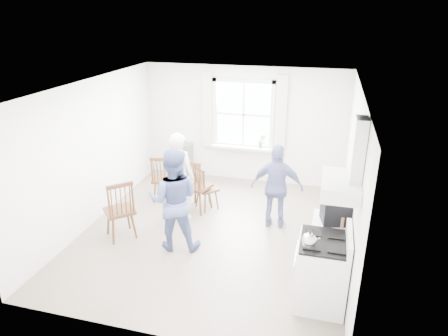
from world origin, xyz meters
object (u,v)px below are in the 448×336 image
Objects in this scene: windsor_chair_c at (120,205)px; person_mid at (174,200)px; person_left at (179,177)px; stereo_stack at (336,211)px; windsor_chair_b at (194,180)px; person_right at (277,187)px; windsor_chair_a at (162,174)px; gas_stove at (322,271)px; low_cabinet at (328,246)px.

windsor_chair_c is 0.63× the size of person_mid.
stereo_stack is at bearing 162.74° from person_left.
windsor_chair_b is at bearing 56.18° from windsor_chair_c.
person_right is at bearing 128.49° from stereo_stack.
windsor_chair_b is at bearing -7.81° from person_right.
person_mid is at bearing -60.18° from windsor_chair_a.
person_left is (-2.66, 1.72, 0.36)m from gas_stove.
person_left is 0.99m from person_mid.
windsor_chair_b is 1.54m from windsor_chair_c.
windsor_chair_a is at bearing 145.07° from gas_stove.
windsor_chair_b is 0.65× the size of person_left.
low_cabinet is at bearing 126.50° from stereo_stack.
stereo_stack is 0.28× the size of person_right.
gas_stove is at bearing -39.06° from windsor_chair_b.
stereo_stack is 0.26× the size of person_mid.
person_left is at bearing 1.82° from person_right.
person_mid is 1.88m from person_right.
windsor_chair_c is 2.72m from person_right.
low_cabinet is 2.03× the size of stereo_stack.
windsor_chair_c is (-0.09, -1.53, 0.06)m from windsor_chair_a.
windsor_chair_a is at bearing 154.13° from stereo_stack.
windsor_chair_c is (-3.33, 0.74, 0.18)m from gas_stove.
person_mid is (0.09, -1.24, 0.19)m from windsor_chair_b.
windsor_chair_a is 1.74m from person_mid.
person_mid is at bearing 33.07° from person_right.
person_left is at bearing -122.93° from windsor_chair_b.
person_right is at bearing 114.85° from gas_stove.
low_cabinet is 1.54m from person_right.
gas_stove is at bearing -100.48° from stereo_stack.
gas_stove is 0.87m from stereo_stack.
stereo_stack is at bearing -25.87° from windsor_chair_a.
gas_stove is 0.70m from low_cabinet.
person_right is at bearing -9.29° from windsor_chair_a.
stereo_stack is 3.48m from windsor_chair_c.
windsor_chair_c is (-3.45, 0.10, -0.40)m from stereo_stack.
windsor_chair_a is at bearing 161.71° from windsor_chair_b.
windsor_chair_a reaches higher than low_cabinet.
person_mid is (0.95, 0.04, 0.20)m from windsor_chair_c.
windsor_chair_c is at bearing 60.05° from person_left.
windsor_chair_c is at bearing -93.49° from windsor_chair_a.
stereo_stack is at bearing 165.27° from person_mid.
person_right is (-0.87, 1.88, 0.30)m from gas_stove.
person_right reaches higher than windsor_chair_a.
windsor_chair_a is at bearing -38.94° from person_left.
low_cabinet is 2.49m from person_mid.
windsor_chair_c is at bearing -9.45° from person_mid.
gas_stove is 1.24× the size of low_cabinet.
windsor_chair_a is 0.59× the size of person_left.
windsor_chair_c is 1.21m from person_left.
person_right is at bearing 24.82° from windsor_chair_c.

